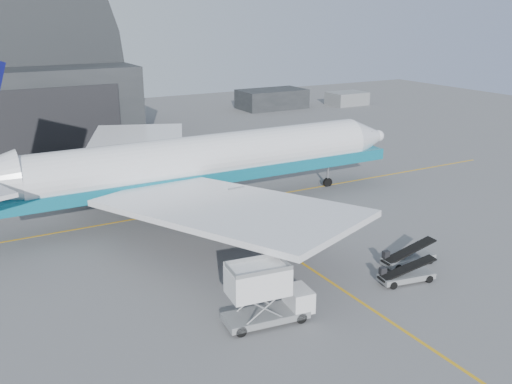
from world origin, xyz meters
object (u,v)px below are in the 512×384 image
catering_truck (265,294)px  pushback_tug (294,235)px  belt_loader_a (406,275)px  belt_loader_b (408,258)px  airliner (190,163)px

catering_truck → pushback_tug: catering_truck is taller
belt_loader_a → catering_truck: bearing=-170.8°
catering_truck → pushback_tug: size_ratio=1.33×
belt_loader_b → airliner: bearing=118.2°
belt_loader_b → belt_loader_a: bearing=-133.4°
airliner → belt_loader_b: bearing=-64.2°
pushback_tug → belt_loader_b: bearing=-78.2°
catering_truck → belt_loader_b: 15.12m
belt_loader_a → belt_loader_b: belt_loader_b is taller
airliner → belt_loader_a: (7.81, -23.43, -4.49)m
airliner → pushback_tug: (4.59, -12.66, -4.32)m
airliner → belt_loader_b: airliner is taller
pushback_tug → belt_loader_b: (5.63, -8.43, -0.14)m
airliner → pushback_tug: size_ratio=10.93×
airliner → belt_loader_a: bearing=-71.6°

